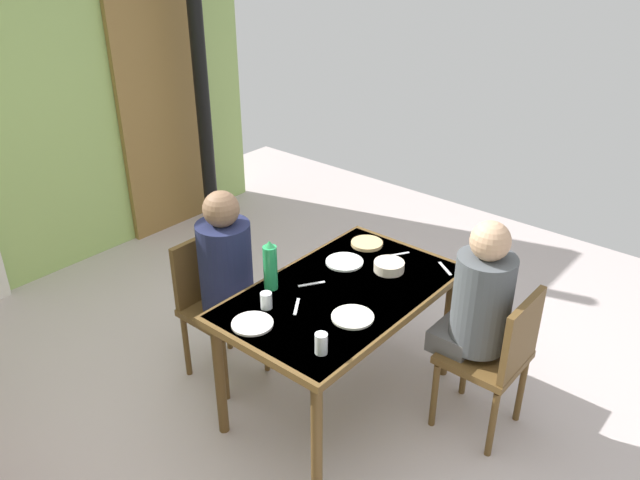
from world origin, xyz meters
name	(u,v)px	position (x,y,z in m)	size (l,w,h in m)	color
ground_plane	(275,428)	(0.00, 0.00, 0.00)	(6.63, 6.63, 0.00)	beige
door_wooden	(162,116)	(1.26, 2.47, 1.00)	(0.80, 0.05, 2.00)	olive
stove_pipe_column	(200,73)	(1.49, 2.20, 1.36)	(0.12, 0.12, 2.71)	black
dining_table	(341,303)	(0.41, -0.13, 0.67)	(1.33, 0.81, 0.75)	brown
chair_near_diner	(497,355)	(0.75, -0.89, 0.50)	(0.40, 0.40, 0.87)	brown
chair_far_diner	(215,299)	(0.17, 0.63, 0.50)	(0.40, 0.40, 0.87)	brown
person_near_diner	(480,299)	(0.75, -0.75, 0.78)	(0.30, 0.37, 0.77)	#555555
person_far_diner	(227,265)	(0.17, 0.49, 0.78)	(0.30, 0.37, 0.77)	#1E2046
water_bottle_green_near	(270,266)	(0.19, 0.17, 0.88)	(0.07, 0.07, 0.28)	#269D58
serving_bowl_center	(389,266)	(0.74, -0.20, 0.78)	(0.17, 0.17, 0.06)	beige
dinner_plate_near_left	(353,317)	(0.25, -0.33, 0.75)	(0.21, 0.21, 0.01)	white
dinner_plate_near_right	(252,324)	(-0.11, 0.01, 0.75)	(0.21, 0.21, 0.01)	white
dinner_plate_far_center	(344,262)	(0.65, 0.04, 0.75)	(0.22, 0.22, 0.01)	white
drinking_glass_by_near_diner	(321,343)	(-0.06, -0.39, 0.80)	(0.06, 0.06, 0.10)	silver
drinking_glass_by_far_diner	(266,300)	(0.04, 0.06, 0.79)	(0.06, 0.06, 0.09)	silver
bread_plate_sliced	(367,243)	(0.91, 0.07, 0.76)	(0.19, 0.19, 0.02)	#DBB77A
cutlery_knife_near	(445,269)	(0.96, -0.43, 0.75)	(0.15, 0.02, 0.00)	silver
cutlery_fork_near	(297,307)	(0.14, -0.05, 0.75)	(0.15, 0.02, 0.00)	silver
cutlery_knife_far	(312,284)	(0.36, 0.03, 0.75)	(0.15, 0.02, 0.00)	silver
cutlery_fork_far	(397,254)	(0.93, -0.14, 0.75)	(0.15, 0.02, 0.00)	silver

